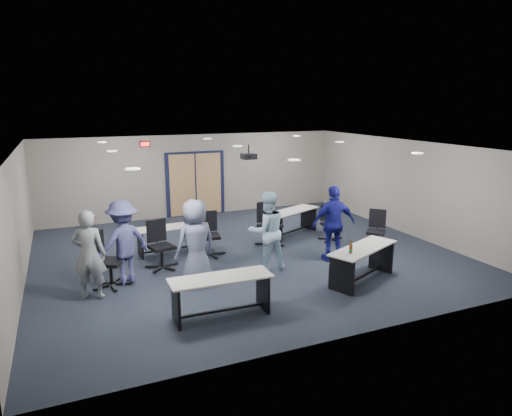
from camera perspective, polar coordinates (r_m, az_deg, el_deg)
name	(u,v)px	position (r m, az deg, el deg)	size (l,w,h in m)	color
floor	(246,254)	(11.54, -1.31, -5.79)	(10.00, 10.00, 0.00)	#1C222D
back_wall	(195,175)	(15.38, -7.64, 4.08)	(10.00, 0.04, 2.70)	gray
front_wall	(352,258)	(7.35, 11.95, -6.19)	(10.00, 0.04, 2.70)	gray
left_wall	(17,223)	(10.46, -27.69, -1.64)	(0.04, 9.00, 2.70)	gray
right_wall	(407,187)	(13.81, 18.30, 2.49)	(0.04, 9.00, 2.70)	gray
ceiling	(245,147)	(10.97, -1.38, 7.68)	(10.00, 9.00, 0.04)	silver
double_door	(196,184)	(15.39, -7.57, 2.95)	(2.00, 0.07, 2.20)	black
exit_sign	(145,144)	(14.84, -13.72, 7.78)	(0.32, 0.07, 0.18)	black
ceiling_projector	(249,156)	(11.57, -0.91, 6.49)	(0.35, 0.32, 0.37)	black
ceiling_can_lights	(241,147)	(11.20, -1.86, 7.63)	(6.24, 5.74, 0.02)	white
table_front_left	(221,289)	(8.22, -4.41, -10.12)	(1.84, 0.65, 0.74)	#B3B2A9
table_front_right	(363,258)	(9.97, 13.18, -6.09)	(1.95, 1.33, 1.03)	#B3B2A9
table_back_left	(170,235)	(11.74, -10.72, -3.30)	(1.71, 0.65, 0.79)	#B3B2A9
table_back_right	(292,218)	(13.13, 4.56, -1.24)	(1.86, 1.26, 0.72)	#B3B2A9
chair_back_a	(161,245)	(10.64, -11.75, -4.57)	(0.70, 0.70, 1.12)	black
chair_back_b	(210,234)	(11.34, -5.82, -3.31)	(0.69, 0.69, 1.09)	black
chair_back_c	(270,224)	(12.11, 1.78, -2.02)	(0.73, 0.73, 1.16)	black
chair_back_d	(331,223)	(12.69, 9.36, -1.86)	(0.63, 0.63, 0.99)	black
chair_loose_left	(110,260)	(9.89, -17.79, -6.18)	(0.73, 0.73, 1.16)	black
chair_loose_right	(376,230)	(12.15, 14.77, -2.72)	(0.65, 0.65, 1.03)	black
person_gray	(89,255)	(9.36, -20.14, -5.50)	(0.65, 0.42, 1.77)	gray
person_plaid	(196,243)	(9.48, -7.55, -4.35)	(0.89, 0.58, 1.83)	slate
person_lightblue	(267,231)	(10.27, 1.39, -2.90)	(0.88, 0.69, 1.81)	#B7DDF3
person_navy	(334,224)	(11.02, 9.69, -1.93)	(1.07, 0.45, 1.83)	navy
person_back	(123,242)	(9.90, -16.27, -4.13)	(1.16, 0.66, 1.79)	#47477F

